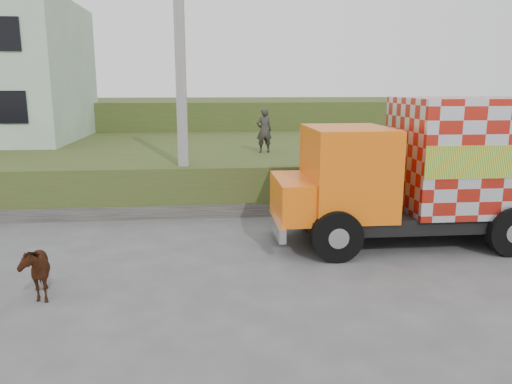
{
  "coord_description": "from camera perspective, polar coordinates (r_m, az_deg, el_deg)",
  "views": [
    {
      "loc": [
        -0.28,
        -10.5,
        3.89
      ],
      "look_at": [
        0.91,
        1.52,
        1.3
      ],
      "focal_mm": 35.0,
      "sensor_mm": 36.0,
      "label": 1
    }
  ],
  "objects": [
    {
      "name": "ground",
      "position": [
        11.2,
        -3.89,
        -8.25
      ],
      "size": [
        120.0,
        120.0,
        0.0
      ],
      "primitive_type": "plane",
      "color": "#474749",
      "rests_on": "ground"
    },
    {
      "name": "embankment",
      "position": [
        20.74,
        -4.8,
        3.35
      ],
      "size": [
        40.0,
        12.0,
        1.5
      ],
      "primitive_type": "cube",
      "color": "#2A4F1A",
      "rests_on": "ground"
    },
    {
      "name": "embankment_far",
      "position": [
        32.59,
        -5.16,
        7.84
      ],
      "size": [
        40.0,
        12.0,
        3.0
      ],
      "primitive_type": "cube",
      "color": "#2A4F1A",
      "rests_on": "ground"
    },
    {
      "name": "retaining_strip",
      "position": [
        15.26,
        -11.94,
        -2.17
      ],
      "size": [
        16.0,
        0.5,
        0.4
      ],
      "primitive_type": "cube",
      "color": "#595651",
      "rests_on": "ground"
    },
    {
      "name": "utility_pole",
      "position": [
        15.12,
        -8.57,
        12.67
      ],
      "size": [
        1.2,
        0.3,
        8.0
      ],
      "color": "gray",
      "rests_on": "ground"
    },
    {
      "name": "cargo_truck",
      "position": [
        13.35,
        21.72,
        2.46
      ],
      "size": [
        8.08,
        2.82,
        3.6
      ],
      "rotation": [
        0.0,
        0.0,
        -0.0
      ],
      "color": "black",
      "rests_on": "ground"
    },
    {
      "name": "cow",
      "position": [
        10.28,
        -24.07,
        -8.09
      ],
      "size": [
        0.99,
        1.37,
        1.06
      ],
      "primitive_type": "imported",
      "rotation": [
        0.0,
        0.0,
        0.38
      ],
      "color": "black",
      "rests_on": "ground"
    },
    {
      "name": "pedestrian",
      "position": [
        18.1,
        0.93,
        7.05
      ],
      "size": [
        0.64,
        0.48,
        1.59
      ],
      "primitive_type": "imported",
      "rotation": [
        0.0,
        0.0,
        3.31
      ],
      "color": "#2A2825",
      "rests_on": "embankment"
    }
  ]
}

